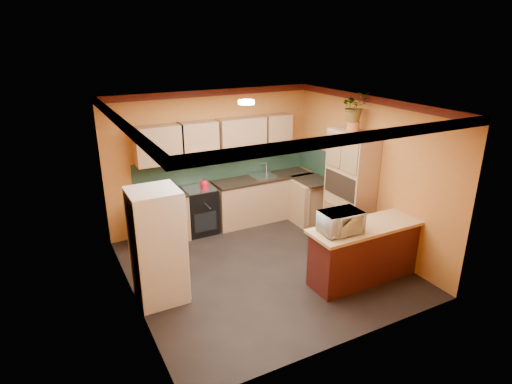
% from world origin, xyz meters
% --- Properties ---
extents(room_shell, '(4.24, 4.24, 2.72)m').
position_xyz_m(room_shell, '(0.02, 0.28, 2.09)').
color(room_shell, black).
rests_on(room_shell, ground).
extents(base_cabinets_back, '(3.65, 0.60, 0.88)m').
position_xyz_m(base_cabinets_back, '(0.19, 1.80, 0.44)').
color(base_cabinets_back, '#AC775B').
rests_on(base_cabinets_back, ground).
extents(countertop_back, '(3.65, 0.62, 0.04)m').
position_xyz_m(countertop_back, '(0.19, 1.80, 0.90)').
color(countertop_back, black).
rests_on(countertop_back, base_cabinets_back).
extents(stove, '(0.58, 0.58, 0.91)m').
position_xyz_m(stove, '(-0.43, 1.80, 0.46)').
color(stove, black).
rests_on(stove, ground).
extents(kettle, '(0.19, 0.19, 0.18)m').
position_xyz_m(kettle, '(-0.33, 1.75, 1.00)').
color(kettle, '#A90B1C').
rests_on(kettle, stove).
extents(sink, '(0.48, 0.40, 0.03)m').
position_xyz_m(sink, '(0.97, 1.80, 0.94)').
color(sink, silver).
rests_on(sink, countertop_back).
extents(base_cabinets_right, '(0.60, 0.80, 0.88)m').
position_xyz_m(base_cabinets_right, '(1.80, 1.21, 0.44)').
color(base_cabinets_right, '#AC775B').
rests_on(base_cabinets_right, ground).
extents(countertop_right, '(0.62, 0.80, 0.04)m').
position_xyz_m(countertop_right, '(1.80, 1.21, 0.90)').
color(countertop_right, black).
rests_on(countertop_right, base_cabinets_right).
extents(fridge, '(0.68, 0.66, 1.70)m').
position_xyz_m(fridge, '(-1.75, -0.06, 0.85)').
color(fridge, white).
rests_on(fridge, ground).
extents(pantry, '(0.48, 0.90, 2.10)m').
position_xyz_m(pantry, '(1.85, 0.14, 1.05)').
color(pantry, '#AC775B').
rests_on(pantry, ground).
extents(fern_pot, '(0.22, 0.22, 0.16)m').
position_xyz_m(fern_pot, '(1.85, 0.19, 2.18)').
color(fern_pot, '#A55828').
rests_on(fern_pot, pantry).
extents(fern, '(0.55, 0.50, 0.51)m').
position_xyz_m(fern, '(1.85, 0.19, 2.51)').
color(fern, '#AC775B').
rests_on(fern, fern_pot).
extents(breakfast_bar, '(1.80, 0.55, 0.88)m').
position_xyz_m(breakfast_bar, '(1.25, -1.02, 0.44)').
color(breakfast_bar, '#4F1A12').
rests_on(breakfast_bar, ground).
extents(bar_top, '(1.90, 0.65, 0.05)m').
position_xyz_m(bar_top, '(1.25, -1.02, 0.91)').
color(bar_top, tan).
rests_on(bar_top, breakfast_bar).
extents(microwave, '(0.61, 0.43, 0.33)m').
position_xyz_m(microwave, '(0.71, -1.02, 1.10)').
color(microwave, white).
rests_on(microwave, bar_top).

